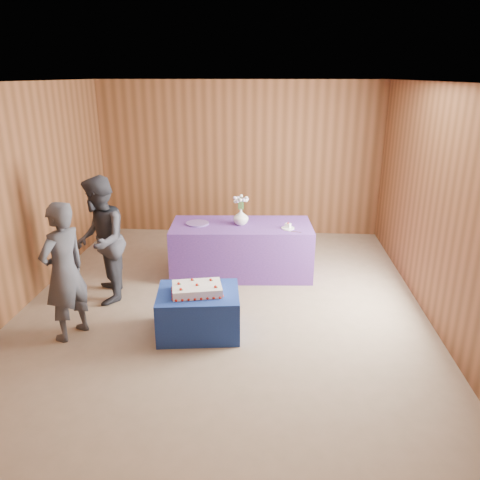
# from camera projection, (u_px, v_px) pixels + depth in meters

# --- Properties ---
(ground) EXTENTS (6.00, 6.00, 0.00)m
(ground) POSITION_uv_depth(u_px,v_px,m) (223.00, 306.00, 5.93)
(ground) COLOR #87705D
(ground) RESTS_ON ground
(room_shell) EXTENTS (5.04, 6.04, 2.72)m
(room_shell) POSITION_uv_depth(u_px,v_px,m) (221.00, 165.00, 5.33)
(room_shell) COLOR brown
(room_shell) RESTS_ON ground
(cake_table) EXTENTS (0.98, 0.80, 0.50)m
(cake_table) POSITION_uv_depth(u_px,v_px,m) (199.00, 312.00, 5.26)
(cake_table) COLOR navy
(cake_table) RESTS_ON ground
(serving_table) EXTENTS (2.05, 1.02, 0.75)m
(serving_table) POSITION_uv_depth(u_px,v_px,m) (241.00, 249.00, 6.81)
(serving_table) COLOR #683491
(serving_table) RESTS_ON ground
(sheet_cake) EXTENTS (0.63, 0.49, 0.13)m
(sheet_cake) POSITION_uv_depth(u_px,v_px,m) (197.00, 289.00, 5.14)
(sheet_cake) COLOR white
(sheet_cake) RESTS_ON cake_table
(vase) EXTENTS (0.23, 0.23, 0.23)m
(vase) POSITION_uv_depth(u_px,v_px,m) (241.00, 217.00, 6.65)
(vase) COLOR silver
(vase) RESTS_ON serving_table
(flower_spray) EXTENTS (0.22, 0.22, 0.17)m
(flower_spray) POSITION_uv_depth(u_px,v_px,m) (241.00, 200.00, 6.56)
(flower_spray) COLOR #2D7133
(flower_spray) RESTS_ON vase
(platter) EXTENTS (0.36, 0.36, 0.02)m
(platter) POSITION_uv_depth(u_px,v_px,m) (197.00, 223.00, 6.70)
(platter) COLOR #684A95
(platter) RESTS_ON serving_table
(plate) EXTENTS (0.21, 0.21, 0.01)m
(plate) POSITION_uv_depth(u_px,v_px,m) (288.00, 228.00, 6.51)
(plate) COLOR white
(plate) RESTS_ON serving_table
(cake_slice) EXTENTS (0.09, 0.09, 0.09)m
(cake_slice) POSITION_uv_depth(u_px,v_px,m) (288.00, 225.00, 6.49)
(cake_slice) COLOR white
(cake_slice) RESTS_ON plate
(knife) EXTENTS (0.25, 0.11, 0.00)m
(knife) POSITION_uv_depth(u_px,v_px,m) (292.00, 231.00, 6.38)
(knife) COLOR #BBBCC0
(knife) RESTS_ON serving_table
(guest_left) EXTENTS (0.57, 0.67, 1.55)m
(guest_left) POSITION_uv_depth(u_px,v_px,m) (64.00, 272.00, 5.01)
(guest_left) COLOR #3A3C45
(guest_left) RESTS_ON ground
(guest_right) EXTENTS (0.81, 0.93, 1.62)m
(guest_right) POSITION_uv_depth(u_px,v_px,m) (101.00, 241.00, 5.85)
(guest_right) COLOR #31323B
(guest_right) RESTS_ON ground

